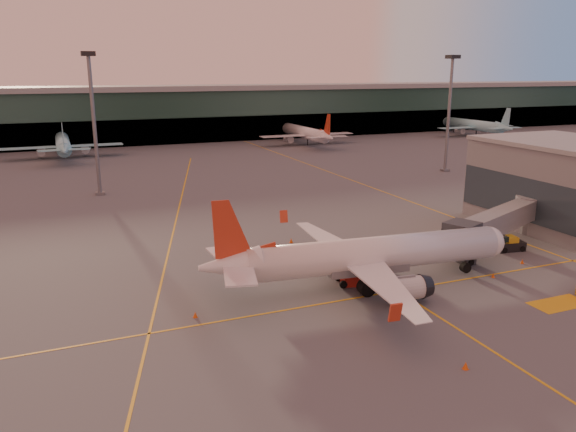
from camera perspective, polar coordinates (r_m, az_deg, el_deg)
name	(u,v)px	position (r m, az deg, el deg)	size (l,w,h in m)	color
ground	(382,317)	(54.14, 9.52, -10.13)	(600.00, 600.00, 0.00)	#4C4F54
taxi_markings	(194,215)	(90.86, -9.48, 0.11)	(100.12, 173.00, 0.01)	gold
terminal	(144,114)	(185.62, -14.39, 9.96)	(400.00, 20.00, 17.60)	#19382D
gate_building	(564,183)	(92.13, 26.25, 3.00)	(18.40, 22.40, 12.60)	slate
mast_west_near	(93,114)	(107.86, -19.18, 9.80)	(2.40, 2.40, 25.60)	slate
mast_east_near	(449,105)	(131.97, 16.08, 10.78)	(2.40, 2.40, 25.60)	slate
distant_aircraft_row	(80,156)	(161.07, -20.35, 5.72)	(290.00, 34.00, 13.00)	#8BD9E9
main_airplane	(365,256)	(60.00, 7.83, -4.05)	(34.74, 31.37, 10.48)	white
jet_bridge	(504,220)	(77.64, 21.05, -0.41)	(22.55, 11.81, 5.40)	slate
catering_truck	(354,263)	(60.94, 6.72, -4.78)	(5.68, 3.43, 4.12)	red
pushback_tug	(510,245)	(77.38, 21.58, -2.73)	(3.90, 2.48, 1.88)	black
cone_nose	(522,261)	(72.95, 22.70, -4.28)	(0.42, 0.42, 0.54)	#E1500B
cone_tail	(195,315)	(54.03, -9.41, -9.86)	(0.44, 0.44, 0.56)	#E1500B
cone_wing_right	(466,366)	(47.03, 17.60, -14.28)	(0.48, 0.48, 0.62)	#E1500B
cone_wing_left	(291,241)	(75.26, 0.33, -2.51)	(0.49, 0.49, 0.62)	#E1500B
cone_fwd	(493,275)	(67.02, 20.12, -5.68)	(0.40, 0.40, 0.51)	#E1500B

